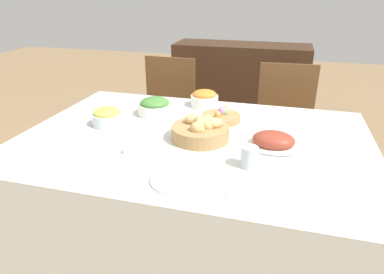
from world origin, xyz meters
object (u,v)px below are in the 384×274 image
object	(u,v)px
bread_basket	(201,130)
fork	(146,173)
knife	(223,184)
drinking_cup	(249,157)
dinner_plate	(183,178)
spoon	(231,186)
butter_dish	(138,150)
ham_platter	(273,141)
sideboard	(240,91)
green_salad_bowl	(155,107)
pineapple_bowl	(107,117)
carrot_bowl	(204,98)
egg_basket	(221,117)
chair_far_left	(165,113)
chair_far_right	(284,124)

from	to	relation	value
bread_basket	fork	xyz separation A→B (m)	(-0.13, -0.39, -0.04)
knife	drinking_cup	world-z (taller)	drinking_cup
dinner_plate	spoon	distance (m)	0.19
spoon	butter_dish	xyz separation A→B (m)	(-0.45, 0.17, 0.01)
dinner_plate	butter_dish	bearing A→B (deg)	147.61
ham_platter	bread_basket	bearing A→B (deg)	-178.83
sideboard	green_salad_bowl	xyz separation A→B (m)	(-0.29, -1.60, 0.33)
pineapple_bowl	fork	world-z (taller)	pineapple_bowl
carrot_bowl	fork	world-z (taller)	carrot_bowl
knife	spoon	distance (m)	0.03
egg_basket	spoon	world-z (taller)	egg_basket
bread_basket	ham_platter	bearing A→B (deg)	1.17
chair_far_left	bread_basket	distance (m)	1.13
bread_basket	egg_basket	xyz separation A→B (m)	(0.05, 0.27, -0.02)
pineapple_bowl	butter_dish	xyz separation A→B (m)	(0.29, -0.27, -0.03)
knife	chair_far_right	bearing A→B (deg)	81.65
fork	spoon	size ratio (longest dim) A/B	1.00
ham_platter	green_salad_bowl	xyz separation A→B (m)	(-0.69, 0.26, 0.02)
carrot_bowl	knife	xyz separation A→B (m)	(0.28, -0.89, -0.05)
ham_platter	butter_dish	xyz separation A→B (m)	(-0.59, -0.23, -0.01)
egg_basket	green_salad_bowl	distance (m)	0.39
bread_basket	butter_dish	world-z (taller)	bread_basket
bread_basket	green_salad_bowl	size ratio (longest dim) A/B	1.44
pineapple_bowl	spoon	size ratio (longest dim) A/B	0.85
carrot_bowl	dinner_plate	size ratio (longest dim) A/B	0.65
butter_dish	pineapple_bowl	bearing A→B (deg)	137.38
ham_platter	drinking_cup	distance (m)	0.25
egg_basket	fork	world-z (taller)	egg_basket
chair_far_right	sideboard	distance (m)	1.03
spoon	carrot_bowl	bearing A→B (deg)	108.65
drinking_cup	butter_dish	xyz separation A→B (m)	(-0.50, -0.00, -0.03)
drinking_cup	chair_far_left	bearing A→B (deg)	123.94
dinner_plate	spoon	size ratio (longest dim) A/B	1.36
green_salad_bowl	drinking_cup	distance (m)	0.78
carrot_bowl	pineapple_bowl	xyz separation A→B (m)	(-0.43, -0.45, -0.00)
knife	bread_basket	bearing A→B (deg)	116.01
knife	spoon	size ratio (longest dim) A/B	1.00
chair_far_right	drinking_cup	size ratio (longest dim) A/B	10.07
bread_basket	fork	size ratio (longest dim) A/B	1.46
carrot_bowl	sideboard	bearing A→B (deg)	88.22
carrot_bowl	butter_dish	xyz separation A→B (m)	(-0.14, -0.72, -0.03)
ham_platter	knife	bearing A→B (deg)	-112.40
egg_basket	green_salad_bowl	size ratio (longest dim) A/B	1.09
bread_basket	chair_far_right	bearing A→B (deg)	67.11
chair_far_right	butter_dish	world-z (taller)	chair_far_right
carrot_bowl	butter_dish	size ratio (longest dim) A/B	1.55
chair_far_right	green_salad_bowl	xyz separation A→B (m)	(-0.75, -0.68, 0.29)
bread_basket	pineapple_bowl	world-z (taller)	bread_basket
fork	drinking_cup	xyz separation A→B (m)	(0.39, 0.17, 0.04)
chair_far_right	chair_far_left	xyz separation A→B (m)	(-0.93, 0.00, 0.00)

